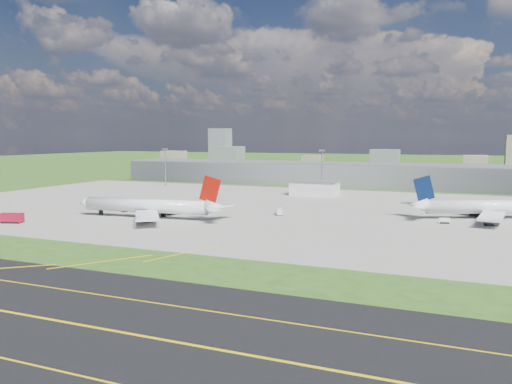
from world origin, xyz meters
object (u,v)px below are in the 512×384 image
at_px(airliner_red_twin, 151,207).
at_px(tug_yellow, 125,210).
at_px(van_white_near, 279,212).
at_px(van_white_far, 444,221).
at_px(fire_truck, 12,218).
at_px(airliner_blue_quad, 496,207).

height_order(airliner_red_twin, tug_yellow, airliner_red_twin).
xyz_separation_m(van_white_near, van_white_far, (66.14, 4.18, -0.32)).
xyz_separation_m(fire_truck, van_white_near, (89.16, 58.55, -0.47)).
distance_m(airliner_red_twin, tug_yellow, 23.03).
bearing_deg(fire_truck, tug_yellow, 43.76).
bearing_deg(van_white_far, airliner_blue_quad, 38.43).
bearing_deg(tug_yellow, van_white_near, -12.65).
bearing_deg(van_white_near, airliner_blue_quad, -97.13).
height_order(airliner_blue_quad, fire_truck, airliner_blue_quad).
bearing_deg(van_white_far, airliner_red_twin, -172.52).
bearing_deg(van_white_far, fire_truck, -166.53).
height_order(airliner_red_twin, airliner_blue_quad, airliner_red_twin).
relative_size(airliner_red_twin, fire_truck, 7.26).
bearing_deg(van_white_far, tug_yellow, -178.83).
distance_m(tug_yellow, van_white_near, 68.91).
xyz_separation_m(airliner_blue_quad, fire_truck, (-174.15, -82.90, -3.09)).
relative_size(fire_truck, van_white_far, 2.15).
distance_m(airliner_red_twin, fire_truck, 53.19).
height_order(fire_truck, tug_yellow, fire_truck).
bearing_deg(tug_yellow, van_white_far, -18.50).
distance_m(fire_truck, van_white_far, 167.49).
xyz_separation_m(tug_yellow, van_white_far, (132.53, 22.64, 0.26)).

